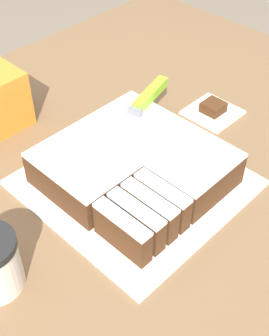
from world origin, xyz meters
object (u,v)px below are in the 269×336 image
cake_board (134,183)px  knife (141,105)px  brownie (213,107)px  cake (134,166)px

cake_board → knife: 0.17m
knife → brownie: size_ratio=7.34×
cake → brownie: 0.30m
cake_board → brownie: (0.30, 0.03, 0.02)m
knife → cake_board: bearing=24.2°
cake_board → knife: bearing=39.2°
cake_board → brownie: size_ratio=8.13×
knife → brownie: bearing=147.3°
cake_board → knife: size_ratio=1.11×
cake → knife: 0.15m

